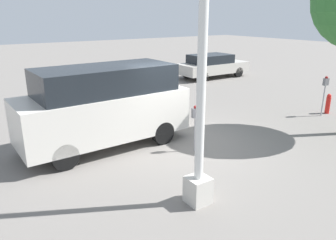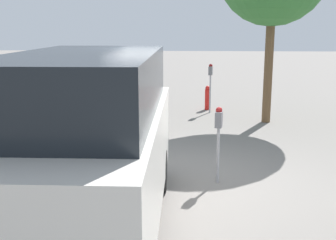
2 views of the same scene
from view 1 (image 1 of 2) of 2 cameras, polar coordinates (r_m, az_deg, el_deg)
ground_plane at (r=9.52m, az=3.11°, el=-4.45°), size 80.00×80.00×0.00m
parking_meter_near at (r=8.85m, az=4.79°, el=0.41°), size 0.22×0.14×1.31m
parking_meter_far at (r=13.31m, az=25.69°, el=5.23°), size 0.22×0.14×1.50m
lamp_post at (r=5.92m, az=5.84°, el=6.98°), size 0.44×0.44×6.95m
parked_van at (r=9.28m, az=-11.02°, el=2.61°), size 4.71×1.95×2.29m
car_distant at (r=20.05m, az=7.68°, el=9.43°), size 4.43×1.84×1.38m
fire_hydrant at (r=13.90m, az=26.10°, el=2.57°), size 0.17×0.17×0.77m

